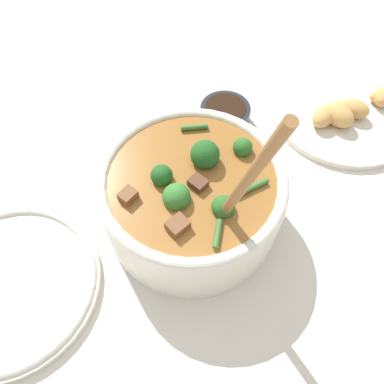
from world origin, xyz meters
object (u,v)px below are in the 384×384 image
at_px(stew_bowl, 192,195).
at_px(food_plate, 344,111).
at_px(condiment_bowl, 225,114).
at_px(empty_plate, 9,285).

relative_size(stew_bowl, food_plate, 1.17).
relative_size(condiment_bowl, empty_plate, 0.36).
distance_m(condiment_bowl, food_plate, 0.22).
xyz_separation_m(stew_bowl, condiment_bowl, (0.01, 0.21, -0.05)).
relative_size(stew_bowl, empty_plate, 1.26).
height_order(stew_bowl, condiment_bowl, stew_bowl).
bearing_deg(stew_bowl, food_plate, 51.21).
height_order(condiment_bowl, empty_plate, condiment_bowl).
bearing_deg(stew_bowl, empty_plate, -143.14).
bearing_deg(food_plate, empty_plate, -135.03).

